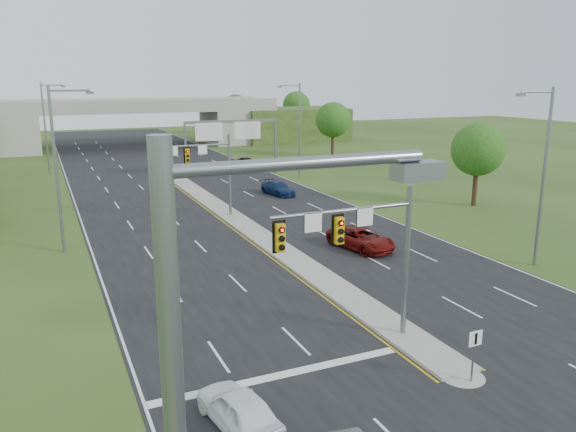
% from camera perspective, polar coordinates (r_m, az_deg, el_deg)
% --- Properties ---
extents(ground, '(240.00, 240.00, 0.00)m').
position_cam_1_polar(ground, '(26.75, 11.55, -11.83)').
color(ground, '#2B4317').
rests_on(ground, ground).
extents(road, '(24.00, 160.00, 0.02)m').
position_cam_1_polar(road, '(57.47, -8.97, 2.12)').
color(road, black).
rests_on(road, ground).
extents(median, '(2.00, 54.00, 0.16)m').
position_cam_1_polar(median, '(46.23, -5.07, -0.48)').
color(median, gray).
rests_on(median, road).
extents(median_nose, '(2.00, 2.00, 0.16)m').
position_cam_1_polar(median_nose, '(23.95, 17.27, -15.14)').
color(median_nose, gray).
rests_on(median_nose, road).
extents(lane_markings, '(23.72, 160.00, 0.01)m').
position_cam_1_polar(lane_markings, '(51.57, -7.85, 0.85)').
color(lane_markings, gold).
rests_on(lane_markings, road).
extents(signal_mast_near, '(6.62, 0.60, 7.00)m').
position_cam_1_polar(signal_mast_near, '(23.81, 7.74, -2.72)').
color(signal_mast_near, slate).
rests_on(signal_mast_near, ground).
extents(signal_mast_far, '(6.62, 0.60, 7.00)m').
position_cam_1_polar(signal_mast_far, '(46.49, -8.62, 5.31)').
color(signal_mast_far, slate).
rests_on(signal_mast_far, ground).
extents(keep_right_sign, '(0.60, 0.13, 2.20)m').
position_cam_1_polar(keep_right_sign, '(22.97, 18.40, -12.56)').
color(keep_right_sign, slate).
rests_on(keep_right_sign, ground).
extents(sign_gantry, '(11.58, 0.44, 6.67)m').
position_cam_1_polar(sign_gantry, '(68.01, -5.86, 8.46)').
color(sign_gantry, slate).
rests_on(sign_gantry, ground).
extents(overpass, '(80.00, 14.00, 8.10)m').
position_cam_1_polar(overpass, '(100.80, -15.85, 8.76)').
color(overpass, gray).
rests_on(overpass, ground).
extents(lightpole_l_mid, '(2.85, 0.25, 11.00)m').
position_cam_1_polar(lightpole_l_mid, '(39.83, -22.25, 5.05)').
color(lightpole_l_mid, slate).
rests_on(lightpole_l_mid, ground).
extents(lightpole_l_far, '(2.85, 0.25, 11.00)m').
position_cam_1_polar(lightpole_l_far, '(74.65, -23.32, 8.56)').
color(lightpole_l_far, slate).
rests_on(lightpole_l_far, ground).
extents(lightpole_r_near, '(2.85, 0.25, 11.00)m').
position_cam_1_polar(lightpole_r_near, '(37.31, 24.40, 4.32)').
color(lightpole_r_near, slate).
rests_on(lightpole_r_near, ground).
extents(lightpole_r_far, '(2.85, 0.25, 11.00)m').
position_cam_1_polar(lightpole_r_far, '(65.79, 1.03, 9.11)').
color(lightpole_r_far, slate).
rests_on(lightpole_r_far, ground).
extents(tree_r_near, '(4.80, 4.80, 7.60)m').
position_cam_1_polar(tree_r_near, '(54.02, 18.73, 6.39)').
color(tree_r_near, '#382316').
rests_on(tree_r_near, ground).
extents(tree_r_mid, '(5.20, 5.20, 8.12)m').
position_cam_1_polar(tree_r_mid, '(84.90, 4.59, 9.71)').
color(tree_r_mid, '#382316').
rests_on(tree_r_mid, ground).
extents(tree_back_c, '(5.60, 5.60, 8.32)m').
position_cam_1_polar(tree_back_c, '(119.91, -5.34, 10.87)').
color(tree_back_c, '#382316').
rests_on(tree_back_c, ground).
extents(tree_back_d, '(6.00, 6.00, 8.85)m').
position_cam_1_polar(tree_back_d, '(125.08, 0.86, 11.19)').
color(tree_back_d, '#382316').
rests_on(tree_back_d, ground).
extents(car_white, '(2.25, 4.21, 1.36)m').
position_cam_1_polar(car_white, '(19.91, -5.01, -18.90)').
color(car_white, white).
rests_on(car_white, road).
extents(car_far_a, '(3.46, 5.61, 1.45)m').
position_cam_1_polar(car_far_a, '(38.93, 7.44, -2.29)').
color(car_far_a, '#5C0B09').
rests_on(car_far_a, road).
extents(car_far_b, '(2.64, 4.77, 1.31)m').
position_cam_1_polar(car_far_b, '(56.83, -1.03, 2.85)').
color(car_far_b, '#0C1E48').
rests_on(car_far_b, road).
extents(car_far_c, '(2.17, 4.19, 1.36)m').
position_cam_1_polar(car_far_c, '(74.75, -4.16, 5.47)').
color(car_far_c, black).
rests_on(car_far_c, road).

